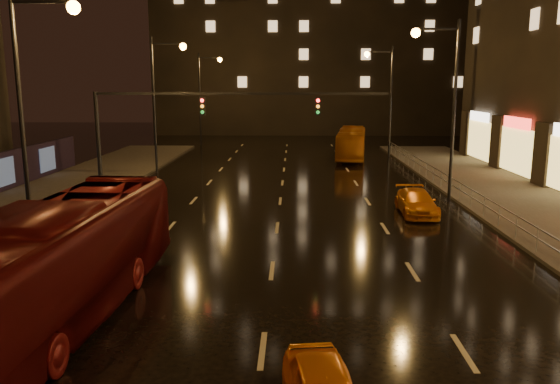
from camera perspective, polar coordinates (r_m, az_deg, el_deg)
name	(u,v)px	position (r m, az deg, el deg)	size (l,w,h in m)	color
ground	(279,209)	(29.33, -0.07, -1.76)	(140.00, 140.00, 0.00)	black
building_distant	(317,3)	(81.48, 3.92, 19.12)	(44.00, 16.00, 36.00)	black
traffic_signal	(183,120)	(29.23, -10.13, 7.42)	(15.31, 0.32, 6.20)	black
railing_right	(484,201)	(28.77, 20.58, -0.90)	(0.05, 56.00, 1.00)	#99999E
bus_red	(61,261)	(16.54, -21.89, -6.69)	(2.82, 12.07, 3.36)	#5B0D0E
bus_curb	(351,143)	(50.02, 7.48, 5.08)	(2.34, 9.99, 2.78)	#A85710
taxi_far	(416,202)	(28.85, 14.07, -1.05)	(1.73, 4.27, 1.24)	orange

